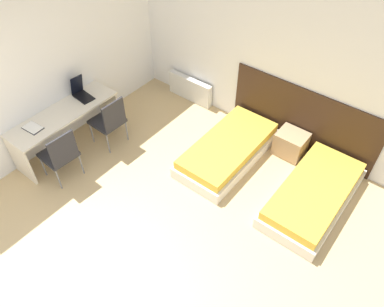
% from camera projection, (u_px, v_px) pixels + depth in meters
% --- Properties ---
extents(ground_plane, '(20.00, 20.00, 0.00)m').
position_uv_depth(ground_plane, '(91.00, 275.00, 4.77)').
color(ground_plane, tan).
extents(wall_back, '(5.73, 0.05, 2.70)m').
position_uv_depth(wall_back, '(260.00, 57.00, 5.94)').
color(wall_back, white).
rests_on(wall_back, ground_plane).
extents(wall_left, '(0.05, 4.80, 2.70)m').
position_uv_depth(wall_left, '(66.00, 58.00, 5.91)').
color(wall_left, white).
rests_on(wall_left, ground_plane).
extents(headboard_panel, '(2.52, 0.03, 1.14)m').
position_uv_depth(headboard_panel, '(302.00, 120.00, 6.06)').
color(headboard_panel, '#382316').
rests_on(headboard_panel, ground_plane).
extents(bed_near_window, '(0.91, 1.86, 0.34)m').
position_uv_depth(bed_near_window, '(228.00, 150.00, 6.15)').
color(bed_near_window, silver).
rests_on(bed_near_window, ground_plane).
extents(bed_near_door, '(0.91, 1.86, 0.34)m').
position_uv_depth(bed_near_door, '(313.00, 195.00, 5.48)').
color(bed_near_door, silver).
rests_on(bed_near_door, ground_plane).
extents(nightstand, '(0.48, 0.41, 0.42)m').
position_uv_depth(nightstand, '(291.00, 144.00, 6.18)').
color(nightstand, tan).
rests_on(nightstand, ground_plane).
extents(radiator, '(0.96, 0.12, 0.46)m').
position_uv_depth(radiator, '(190.00, 89.00, 7.24)').
color(radiator, silver).
rests_on(radiator, ground_plane).
extents(desk, '(0.58, 1.84, 0.73)m').
position_uv_depth(desk, '(65.00, 120.00, 6.05)').
color(desk, beige).
rests_on(desk, ground_plane).
extents(chair_near_laptop, '(0.49, 0.49, 0.94)m').
position_uv_depth(chair_near_laptop, '(109.00, 120.00, 6.14)').
color(chair_near_laptop, '#232328').
rests_on(chair_near_laptop, ground_plane).
extents(chair_near_notebook, '(0.50, 0.50, 0.94)m').
position_uv_depth(chair_near_notebook, '(60.00, 153.00, 5.59)').
color(chair_near_notebook, '#232328').
rests_on(chair_near_notebook, ground_plane).
extents(laptop, '(0.38, 0.25, 0.36)m').
position_uv_depth(laptop, '(81.00, 93.00, 6.18)').
color(laptop, black).
rests_on(laptop, desk).
extents(open_notebook, '(0.31, 0.22, 0.02)m').
position_uv_depth(open_notebook, '(33.00, 128.00, 5.66)').
color(open_notebook, black).
rests_on(open_notebook, desk).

